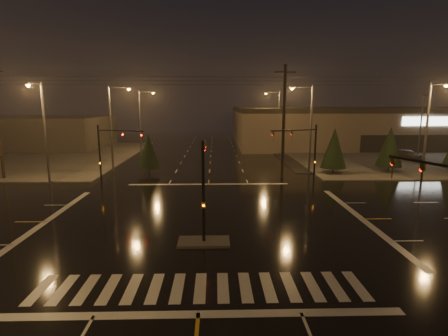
{
  "coord_description": "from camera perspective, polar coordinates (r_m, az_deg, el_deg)",
  "views": [
    {
      "loc": [
        0.68,
        -23.22,
        8.02
      ],
      "look_at": [
        1.37,
        3.77,
        3.0
      ],
      "focal_mm": 28.0,
      "sensor_mm": 36.0,
      "label": 1
    }
  ],
  "objects": [
    {
      "name": "parking_lot",
      "position": [
        62.17,
        32.07,
        1.54
      ],
      "size": [
        50.0,
        24.0,
        0.08
      ],
      "primitive_type": "cube",
      "color": "black",
      "rests_on": "ground"
    },
    {
      "name": "streetlight_1",
      "position": [
        42.95,
        -17.64,
        7.08
      ],
      "size": [
        2.77,
        0.32,
        10.0
      ],
      "color": "#38383A",
      "rests_on": "ground"
    },
    {
      "name": "signal_mast_ne",
      "position": [
        34.76,
        13.26,
        3.26
      ],
      "size": [
        4.84,
        1.86,
        6.0
      ],
      "color": "black",
      "rests_on": "ground"
    },
    {
      "name": "sidewalk_nw",
      "position": [
        61.95,
        -31.15,
        1.63
      ],
      "size": [
        36.0,
        36.0,
        0.12
      ],
      "primitive_type": "cube",
      "color": "#413E3A",
      "rests_on": "ground"
    },
    {
      "name": "retail_building",
      "position": [
        77.36,
        25.04,
        6.46
      ],
      "size": [
        60.2,
        28.3,
        7.2
      ],
      "color": "#776455",
      "rests_on": "ground"
    },
    {
      "name": "conifer_1",
      "position": [
        45.22,
        25.46,
        3.17
      ],
      "size": [
        2.98,
        2.98,
        5.36
      ],
      "color": "black",
      "rests_on": "ground"
    },
    {
      "name": "streetlight_4",
      "position": [
        60.19,
        8.68,
        8.3
      ],
      "size": [
        2.77,
        0.32,
        10.0
      ],
      "color": "#38383A",
      "rests_on": "ground"
    },
    {
      "name": "signal_mast_median",
      "position": [
        20.61,
        -3.33,
        -1.44
      ],
      "size": [
        0.25,
        4.59,
        6.0
      ],
      "color": "black",
      "rests_on": "ground"
    },
    {
      "name": "car_parked",
      "position": [
        56.32,
        27.76,
        1.95
      ],
      "size": [
        3.85,
        5.02,
        1.6
      ],
      "primitive_type": "imported",
      "rotation": [
        0.0,
        0.0,
        0.49
      ],
      "color": "black",
      "rests_on": "ground"
    },
    {
      "name": "stop_bar_near",
      "position": [
        14.63,
        -4.23,
        -22.72
      ],
      "size": [
        16.0,
        0.5,
        0.01
      ],
      "primitive_type": "cube",
      "color": "beige",
      "rests_on": "ground"
    },
    {
      "name": "stop_bar_far",
      "position": [
        35.15,
        -2.54,
        -2.66
      ],
      "size": [
        16.0,
        0.5,
        0.01
      ],
      "primitive_type": "cube",
      "color": "beige",
      "rests_on": "ground"
    },
    {
      "name": "streetlight_3",
      "position": [
        40.66,
        13.61,
        7.11
      ],
      "size": [
        2.77,
        0.32,
        10.0
      ],
      "color": "#38383A",
      "rests_on": "ground"
    },
    {
      "name": "conifer_0",
      "position": [
        41.86,
        17.52,
        3.14
      ],
      "size": [
        2.93,
        2.93,
        5.27
      ],
      "color": "black",
      "rests_on": "ground"
    },
    {
      "name": "streetlight_5",
      "position": [
        38.3,
        -27.45,
        6.04
      ],
      "size": [
        0.32,
        2.77,
        10.0
      ],
      "color": "#38383A",
      "rests_on": "ground"
    },
    {
      "name": "streetlight_6",
      "position": [
        40.53,
        30.45,
        5.96
      ],
      "size": [
        0.32,
        2.77,
        10.0
      ],
      "color": "#38383A",
      "rests_on": "ground"
    },
    {
      "name": "conifer_3",
      "position": [
        40.57,
        -12.21,
        2.72
      ],
      "size": [
        2.53,
        2.53,
        4.65
      ],
      "color": "black",
      "rests_on": "ground"
    },
    {
      "name": "streetlight_2",
      "position": [
        58.48,
        -13.31,
        8.08
      ],
      "size": [
        2.77,
        0.32,
        10.0
      ],
      "color": "#38383A",
      "rests_on": "ground"
    },
    {
      "name": "utility_pole_1",
      "position": [
        37.98,
        9.73,
        7.53
      ],
      "size": [
        2.2,
        0.32,
        12.0
      ],
      "color": "black",
      "rests_on": "ground"
    },
    {
      "name": "ground",
      "position": [
        24.58,
        -3.01,
        -8.53
      ],
      "size": [
        140.0,
        140.0,
        0.0
      ],
      "primitive_type": "plane",
      "color": "black",
      "rests_on": "ground"
    },
    {
      "name": "commercial_block",
      "position": [
        74.53,
        -30.2,
        5.1
      ],
      "size": [
        30.0,
        18.0,
        5.6
      ],
      "primitive_type": "cube",
      "color": "#433E3B",
      "rests_on": "ground"
    },
    {
      "name": "sidewalk_ne",
      "position": [
        61.28,
        27.15,
        1.91
      ],
      "size": [
        36.0,
        36.0,
        0.12
      ],
      "primitive_type": "cube",
      "color": "#413E3A",
      "rests_on": "ground"
    },
    {
      "name": "signal_mast_nw",
      "position": [
        35.13,
        -18.33,
        3.08
      ],
      "size": [
        4.84,
        1.86,
        6.0
      ],
      "color": "black",
      "rests_on": "ground"
    },
    {
      "name": "crosswalk",
      "position": [
        16.34,
        -3.88,
        -18.88
      ],
      "size": [
        15.0,
        2.6,
        0.01
      ],
      "primitive_type": "cube",
      "color": "beige",
      "rests_on": "ground"
    },
    {
      "name": "median_island",
      "position": [
        20.81,
        -3.31,
        -11.93
      ],
      "size": [
        3.0,
        1.6,
        0.15
      ],
      "primitive_type": "cube",
      "color": "#413E3A",
      "rests_on": "ground"
    }
  ]
}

